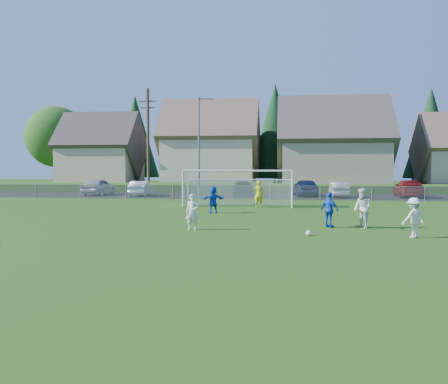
# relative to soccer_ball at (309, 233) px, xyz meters

# --- Properties ---
(ground) EXTENTS (160.00, 160.00, 0.00)m
(ground) POSITION_rel_soccer_ball_xyz_m (-4.03, -2.45, -0.11)
(ground) COLOR #193D0C
(ground) RESTS_ON ground
(asphalt_lot) EXTENTS (60.00, 60.00, 0.00)m
(asphalt_lot) POSITION_rel_soccer_ball_xyz_m (-4.03, 25.05, -0.10)
(asphalt_lot) COLOR black
(asphalt_lot) RESTS_ON ground
(grass_embankment) EXTENTS (70.00, 6.00, 0.80)m
(grass_embankment) POSITION_rel_soccer_ball_xyz_m (-4.03, 32.55, 0.29)
(grass_embankment) COLOR #1E420F
(grass_embankment) RESTS_ON ground
(soccer_ball) EXTENTS (0.22, 0.22, 0.22)m
(soccer_ball) POSITION_rel_soccer_ball_xyz_m (0.00, 0.00, 0.00)
(soccer_ball) COLOR white
(soccer_ball) RESTS_ON ground
(player_white_a) EXTENTS (0.57, 0.38, 1.54)m
(player_white_a) POSITION_rel_soccer_ball_xyz_m (-4.85, 1.11, 0.66)
(player_white_a) COLOR silver
(player_white_a) RESTS_ON ground
(player_white_b) EXTENTS (0.99, 1.07, 1.77)m
(player_white_b) POSITION_rel_soccer_ball_xyz_m (2.47, 2.60, 0.77)
(player_white_b) COLOR silver
(player_white_b) RESTS_ON ground
(player_white_c) EXTENTS (1.14, 0.94, 1.53)m
(player_white_c) POSITION_rel_soccer_ball_xyz_m (3.95, -0.02, 0.66)
(player_white_c) COLOR silver
(player_white_c) RESTS_ON ground
(player_blue_a) EXTENTS (0.93, 0.93, 1.58)m
(player_blue_a) POSITION_rel_soccer_ball_xyz_m (1.06, 2.70, 0.68)
(player_blue_a) COLOR blue
(player_blue_a) RESTS_ON ground
(player_blue_b) EXTENTS (1.50, 1.08, 1.57)m
(player_blue_b) POSITION_rel_soccer_ball_xyz_m (-5.05, 8.57, 0.67)
(player_blue_b) COLOR blue
(player_blue_b) RESTS_ON ground
(goalkeeper) EXTENTS (0.67, 0.45, 1.79)m
(goalkeeper) POSITION_rel_soccer_ball_xyz_m (-2.58, 12.62, 0.78)
(goalkeeper) COLOR gold
(goalkeeper) RESTS_ON ground
(car_a) EXTENTS (2.06, 4.74, 1.59)m
(car_a) POSITION_rel_soccer_ball_xyz_m (-18.48, 24.71, 0.69)
(car_a) COLOR #A9AAB0
(car_a) RESTS_ON ground
(car_b) EXTENTS (1.81, 4.33, 1.39)m
(car_b) POSITION_rel_soccer_ball_xyz_m (-14.02, 23.76, 0.59)
(car_b) COLOR white
(car_b) RESTS_ON ground
(car_d) EXTENTS (2.42, 4.90, 1.37)m
(car_d) POSITION_rel_soccer_ball_xyz_m (-4.64, 24.61, 0.57)
(car_d) COLOR black
(car_d) RESTS_ON ground
(car_e) EXTENTS (2.46, 4.87, 1.59)m
(car_e) POSITION_rel_soccer_ball_xyz_m (1.06, 25.35, 0.69)
(car_e) COLOR #131B45
(car_e) RESTS_ON ground
(car_f) EXTENTS (1.44, 4.11, 1.35)m
(car_f) POSITION_rel_soccer_ball_xyz_m (3.92, 23.97, 0.57)
(car_f) COLOR #BBBBBB
(car_f) RESTS_ON ground
(car_g) EXTENTS (2.58, 5.46, 1.54)m
(car_g) POSITION_rel_soccer_ball_xyz_m (10.08, 24.76, 0.66)
(car_g) COLOR maroon
(car_g) RESTS_ON ground
(soccer_goal) EXTENTS (7.42, 1.90, 2.50)m
(soccer_goal) POSITION_rel_soccer_ball_xyz_m (-4.03, 13.60, 1.52)
(soccer_goal) COLOR white
(soccer_goal) RESTS_ON ground
(chainlink_fence) EXTENTS (52.06, 0.06, 1.20)m
(chainlink_fence) POSITION_rel_soccer_ball_xyz_m (-4.03, 19.55, 0.52)
(chainlink_fence) COLOR gray
(chainlink_fence) RESTS_ON ground
(streetlight) EXTENTS (1.38, 0.18, 9.00)m
(streetlight) POSITION_rel_soccer_ball_xyz_m (-8.48, 23.55, 4.73)
(streetlight) COLOR slate
(streetlight) RESTS_ON ground
(utility_pole) EXTENTS (1.60, 0.26, 10.00)m
(utility_pole) POSITION_rel_soccer_ball_xyz_m (-13.53, 24.55, 5.04)
(utility_pole) COLOR #473321
(utility_pole) RESTS_ON ground
(houses_row) EXTENTS (53.90, 11.45, 13.27)m
(houses_row) POSITION_rel_soccer_ball_xyz_m (-2.06, 40.02, 7.22)
(houses_row) COLOR tan
(houses_row) RESTS_ON ground
(tree_row) EXTENTS (65.98, 12.36, 13.80)m
(tree_row) POSITION_rel_soccer_ball_xyz_m (-2.99, 46.29, 6.80)
(tree_row) COLOR #382616
(tree_row) RESTS_ON ground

